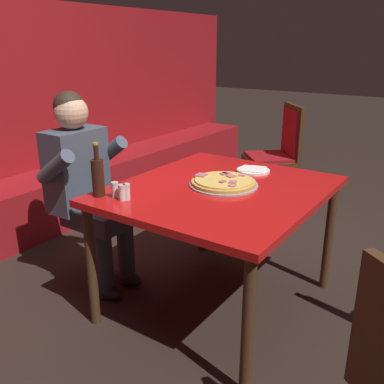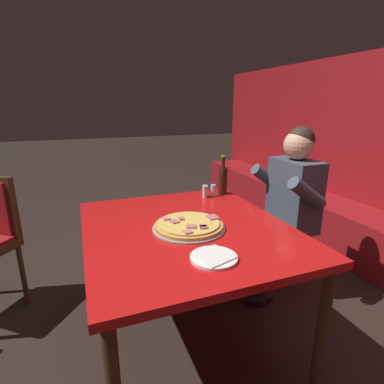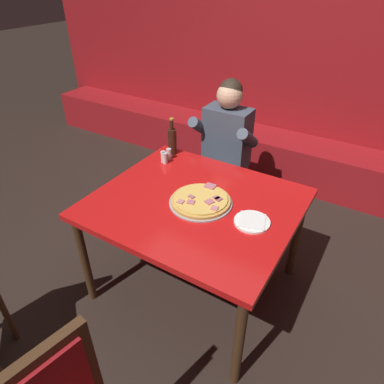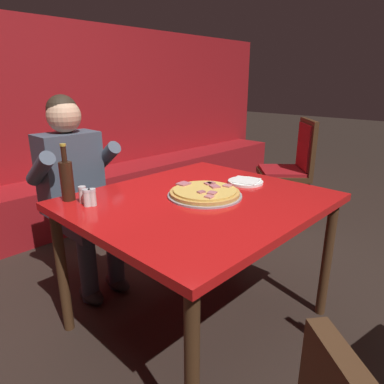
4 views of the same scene
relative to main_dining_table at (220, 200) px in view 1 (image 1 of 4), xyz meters
name	(u,v)px [view 1 (image 1 of 4)]	position (x,y,z in m)	size (l,w,h in m)	color
ground_plane	(217,303)	(0.00, 0.00, -0.69)	(24.00, 24.00, 0.00)	black
booth_bench	(29,208)	(0.00, 1.86, -0.46)	(6.46, 0.48, 0.46)	maroon
main_dining_table	(220,200)	(0.00, 0.00, 0.00)	(1.25, 1.10, 0.77)	#422816
pizza	(223,182)	(0.04, 0.00, 0.09)	(0.40, 0.40, 0.05)	#9E9EA3
plate_white_paper	(253,170)	(0.39, -0.01, 0.08)	(0.21, 0.21, 0.02)	white
beer_bottle	(98,176)	(-0.49, 0.47, 0.18)	(0.07, 0.07, 0.29)	black
shaker_black_pepper	(127,192)	(-0.45, 0.30, 0.11)	(0.04, 0.04, 0.09)	silver
shaker_red_pepper_flakes	(115,191)	(-0.46, 0.37, 0.11)	(0.04, 0.04, 0.09)	silver
shaker_parmesan	(122,193)	(-0.47, 0.31, 0.11)	(0.04, 0.04, 0.09)	silver
diner_seated_blue_shirt	(86,183)	(-0.24, 0.84, 0.01)	(0.53, 0.53, 1.27)	black
dining_chair_far_left	(279,150)	(1.68, 0.36, -0.10)	(0.62, 0.62, 1.02)	#422816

